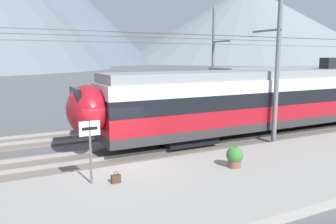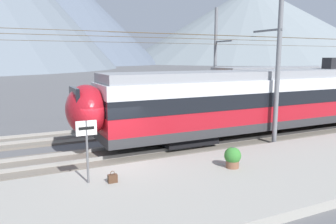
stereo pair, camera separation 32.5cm
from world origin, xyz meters
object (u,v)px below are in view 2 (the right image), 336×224
Objects in this scene: train_near_platform at (282,98)px; train_far_track at (324,86)px; potted_plant_platform_edge at (233,157)px; catenary_mast_mid at (276,64)px; platform_sign at (87,138)px; handbag_near_sign at (113,178)px; catenary_mast_far_side at (216,62)px.

train_far_track is at bearing 26.74° from train_near_platform.
train_far_track reaches higher than potted_plant_platform_edge.
train_near_platform is 1.04× the size of train_far_track.
catenary_mast_mid is 19.20× the size of platform_sign.
catenary_mast_mid is 51.13× the size of potted_plant_platform_edge.
platform_sign is at bearing -168.99° from catenary_mast_mid.
train_far_track is at bearing 22.63° from handbag_near_sign.
catenary_mast_far_side is (-0.37, 6.40, 2.00)m from train_near_platform.
train_near_platform reaches higher than potted_plant_platform_edge.
handbag_near_sign is at bearing -160.86° from train_near_platform.
catenary_mast_mid is 8.26m from catenary_mast_far_side.
platform_sign is (-11.89, -10.04, -2.31)m from catenary_mast_far_side.
train_near_platform is 12.79m from platform_sign.
catenary_mast_mid is 1.00× the size of catenary_mast_far_side.
train_near_platform is 12.30m from handbag_near_sign.
platform_sign is 5.23× the size of handbag_near_sign.
platform_sign is (-21.50, -8.30, -0.31)m from train_far_track.
train_near_platform is 58.81× the size of handbag_near_sign.
platform_sign is at bearing 171.04° from potted_plant_platform_edge.
train_far_track is 13.17m from catenary_mast_mid.
train_far_track is 0.57× the size of catenary_mast_far_side.
train_far_track is at bearing -10.30° from catenary_mast_far_side.
train_near_platform is 3.37m from catenary_mast_mid.
catenary_mast_mid is 100.46× the size of handbag_near_sign.
handbag_near_sign is (-9.37, -2.32, -3.76)m from catenary_mast_mid.
handbag_near_sign is (-11.50, -3.99, -1.76)m from train_near_platform.
potted_plant_platform_edge is (5.43, -0.86, -1.16)m from platform_sign.
catenary_mast_far_side reaches higher than catenary_mast_mid.
train_near_platform reaches higher than handbag_near_sign.
potted_plant_platform_edge is at bearing -150.33° from train_far_track.
train_far_track is 23.04m from platform_sign.
catenary_mast_far_side is 15.69m from handbag_near_sign.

